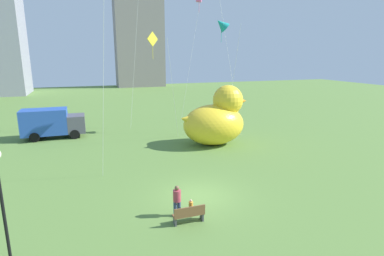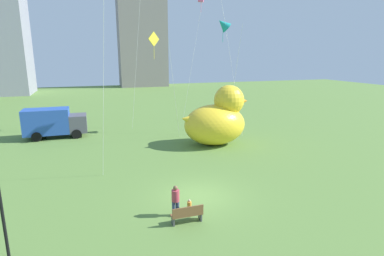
# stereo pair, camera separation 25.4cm
# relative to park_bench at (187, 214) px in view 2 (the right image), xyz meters

# --- Properties ---
(ground_plane) EXTENTS (140.00, 140.00, 0.00)m
(ground_plane) POSITION_rel_park_bench_xyz_m (1.49, 2.56, -0.47)
(ground_plane) COLOR #5A7F3A
(park_bench) EXTENTS (1.53, 0.47, 0.90)m
(park_bench) POSITION_rel_park_bench_xyz_m (0.00, 0.00, 0.00)
(park_bench) COLOR brown
(park_bench) RESTS_ON ground
(person_adult) EXTENTS (0.39, 0.39, 1.60)m
(person_adult) POSITION_rel_park_bench_xyz_m (-0.33, 0.87, 0.41)
(person_adult) COLOR #38476B
(person_adult) RESTS_ON ground
(person_child) EXTENTS (0.22, 0.22, 0.88)m
(person_child) POSITION_rel_park_bench_xyz_m (0.30, 0.62, 0.02)
(person_child) COLOR silver
(person_child) RESTS_ON ground
(giant_inflatable_duck) EXTENTS (6.38, 4.10, 5.29)m
(giant_inflatable_duck) POSITION_rel_park_bench_xyz_m (6.58, 12.05, 1.78)
(giant_inflatable_duck) COLOR yellow
(giant_inflatable_duck) RESTS_ON ground
(box_truck) EXTENTS (5.68, 2.41, 2.85)m
(box_truck) POSITION_rel_park_bench_xyz_m (-7.50, 19.14, 0.97)
(box_truck) COLOR #264CA5
(box_truck) RESTS_ON ground
(city_skyline) EXTENTS (58.06, 16.11, 38.32)m
(city_skyline) POSITION_rel_park_bench_xyz_m (-17.27, 63.73, 16.99)
(city_skyline) COLOR slate
(city_skyline) RESTS_ON ground
(kite_yellow) EXTENTS (3.02, 3.16, 9.85)m
(kite_yellow) POSITION_rel_park_bench_xyz_m (1.77, 14.92, 8.37)
(kite_yellow) COLOR silver
(kite_yellow) RESTS_ON ground
(kite_teal) EXTENTS (2.33, 2.87, 11.57)m
(kite_teal) POSITION_rel_park_bench_xyz_m (8.91, 16.48, 10.30)
(kite_teal) COLOR silver
(kite_teal) RESTS_ON ground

